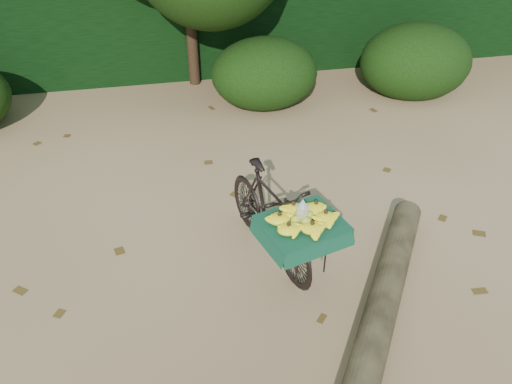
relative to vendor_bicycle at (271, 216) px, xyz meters
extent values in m
plane|color=tan|center=(-0.81, -0.76, -0.51)|extent=(80.00, 80.00, 0.00)
imported|color=black|center=(-0.01, 0.03, -0.02)|extent=(0.90, 1.71, 0.99)
cube|color=black|center=(0.16, -0.55, 0.30)|extent=(0.46, 0.52, 0.02)
cube|color=#134829|center=(0.16, -0.55, 0.32)|extent=(0.85, 0.77, 0.01)
ellipsoid|color=#9EAC29|center=(0.22, -0.53, 0.37)|extent=(0.09, 0.08, 0.10)
ellipsoid|color=#9EAC29|center=(0.14, -0.49, 0.37)|extent=(0.09, 0.08, 0.10)
ellipsoid|color=#9EAC29|center=(0.09, -0.57, 0.37)|extent=(0.09, 0.08, 0.10)
ellipsoid|color=#9EAC29|center=(0.17, -0.61, 0.37)|extent=(0.09, 0.08, 0.10)
cylinder|color=#EAE5C6|center=(0.16, -0.54, 0.41)|extent=(0.11, 0.11, 0.15)
cylinder|color=brown|center=(0.54, -1.47, -0.37)|extent=(2.43, 3.56, 0.29)
cube|color=black|center=(-0.81, 5.54, 0.39)|extent=(26.00, 1.80, 1.80)
camera|label=1|loc=(-0.98, -4.16, 3.30)|focal=38.00mm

